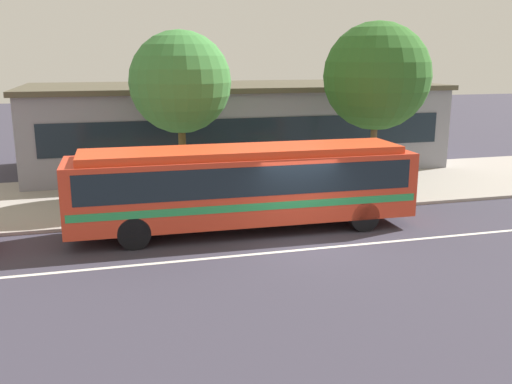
{
  "coord_description": "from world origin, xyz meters",
  "views": [
    {
      "loc": [
        -5.83,
        -15.89,
        5.65
      ],
      "look_at": [
        -1.09,
        1.53,
        1.3
      ],
      "focal_mm": 39.49,
      "sensor_mm": 36.0,
      "label": 1
    }
  ],
  "objects": [
    {
      "name": "pedestrian_walking_along_curb",
      "position": [
        1.06,
        3.45,
        1.09
      ],
      "size": [
        0.46,
        0.46,
        1.66
      ],
      "color": "#2B303C",
      "rests_on": "sidewalk_slab"
    },
    {
      "name": "transit_bus",
      "position": [
        -1.48,
        1.59,
        1.62
      ],
      "size": [
        11.35,
        2.66,
        2.79
      ],
      "color": "red",
      "rests_on": "ground_plane"
    },
    {
      "name": "lane_stripe_center",
      "position": [
        0.0,
        -0.8,
        0.0
      ],
      "size": [
        56.0,
        0.16,
        0.01
      ],
      "primitive_type": "cube",
      "color": "silver",
      "rests_on": "ground_plane"
    },
    {
      "name": "ground_plane",
      "position": [
        0.0,
        0.0,
        0.0
      ],
      "size": [
        120.0,
        120.0,
        0.0
      ],
      "primitive_type": "plane",
      "color": "#363340"
    },
    {
      "name": "sidewalk_slab",
      "position": [
        0.0,
        6.94,
        0.06
      ],
      "size": [
        60.0,
        8.0,
        0.12
      ],
      "primitive_type": "cube",
      "color": "#9B938B",
      "rests_on": "ground_plane"
    },
    {
      "name": "station_building",
      "position": [
        0.8,
        12.87,
        2.15
      ],
      "size": [
        20.81,
        8.43,
        4.28
      ],
      "color": "gray",
      "rests_on": "ground_plane"
    },
    {
      "name": "pedestrian_standing_by_tree",
      "position": [
        -4.68,
        3.36,
        1.09
      ],
      "size": [
        0.44,
        0.44,
        1.66
      ],
      "color": "#1F3645",
      "rests_on": "sidewalk_slab"
    },
    {
      "name": "pedestrian_waiting_near_sign",
      "position": [
        0.42,
        3.67,
        1.06
      ],
      "size": [
        0.47,
        0.47,
        1.62
      ],
      "color": "#18384C",
      "rests_on": "sidewalk_slab"
    },
    {
      "name": "street_tree_near_stop",
      "position": [
        -2.83,
        6.4,
        4.67
      ],
      "size": [
        3.98,
        3.98,
        6.56
      ],
      "color": "brown",
      "rests_on": "sidewalk_slab"
    },
    {
      "name": "street_tree_mid_block",
      "position": [
        5.1,
        5.47,
        4.86
      ],
      "size": [
        4.4,
        4.4,
        6.95
      ],
      "color": "brown",
      "rests_on": "sidewalk_slab"
    }
  ]
}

